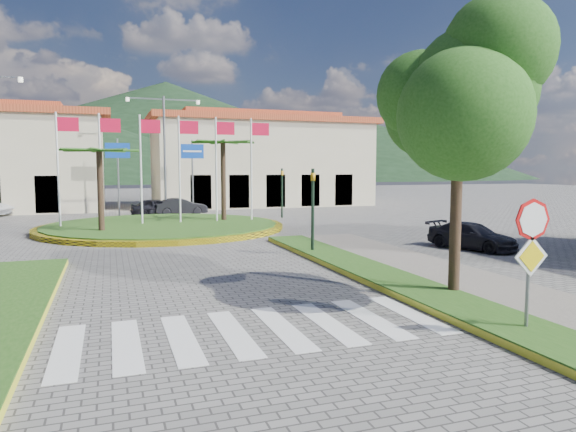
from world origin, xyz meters
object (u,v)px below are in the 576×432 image
object	(u,v)px
stop_sign	(531,244)
car_dark_a	(157,207)
roundabout_island	(163,226)
deciduous_tree	(460,87)
car_side_right	(472,236)
car_dark_b	(181,207)

from	to	relation	value
stop_sign	car_dark_a	world-z (taller)	stop_sign
stop_sign	roundabout_island	bearing A→B (deg)	103.73
stop_sign	deciduous_tree	world-z (taller)	deciduous_tree
roundabout_island	car_side_right	xyz separation A→B (m)	(10.97, -10.90, 0.35)
roundabout_island	car_dark_b	world-z (taller)	roundabout_island
car_dark_b	car_side_right	size ratio (longest dim) A/B	0.98
stop_sign	car_dark_a	xyz separation A→B (m)	(-4.49, 28.04, -1.20)
stop_sign	car_dark_b	world-z (taller)	stop_sign
deciduous_tree	car_side_right	xyz separation A→B (m)	(5.47, 6.10, -4.65)
deciduous_tree	car_side_right	world-z (taller)	deciduous_tree
roundabout_island	stop_sign	world-z (taller)	roundabout_island
deciduous_tree	car_dark_b	xyz separation A→B (m)	(-3.50, 25.00, -4.59)
deciduous_tree	car_dark_a	xyz separation A→B (m)	(-5.09, 25.00, -4.59)
stop_sign	car_side_right	bearing A→B (deg)	56.38
car_dark_b	deciduous_tree	bearing A→B (deg)	-175.79
car_side_right	car_dark_b	bearing A→B (deg)	95.28
car_side_right	stop_sign	bearing A→B (deg)	-143.74
car_dark_a	car_side_right	distance (m)	21.66
car_dark_a	stop_sign	bearing A→B (deg)	-173.75
roundabout_island	stop_sign	size ratio (longest dim) A/B	4.79
car_dark_b	roundabout_island	bearing A→B (deg)	162.24
roundabout_island	deciduous_tree	size ratio (longest dim) A/B	1.87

